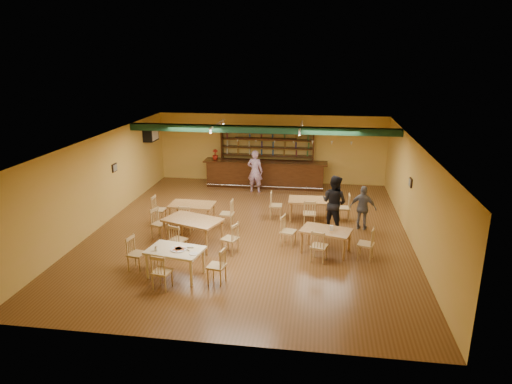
% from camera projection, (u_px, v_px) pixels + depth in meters
% --- Properties ---
extents(floor, '(12.00, 12.00, 0.00)m').
position_uv_depth(floor, '(250.00, 231.00, 14.76)').
color(floor, brown).
rests_on(floor, ground).
extents(ceiling_beam, '(10.00, 0.30, 0.25)m').
position_uv_depth(ceiling_beam, '(262.00, 129.00, 16.57)').
color(ceiling_beam, black).
rests_on(ceiling_beam, ceiling).
extents(track_rail_left, '(0.05, 2.50, 0.05)m').
position_uv_depth(track_rail_left, '(217.00, 124.00, 17.35)').
color(track_rail_left, white).
rests_on(track_rail_left, ceiling).
extents(track_rail_right, '(0.05, 2.50, 0.05)m').
position_uv_depth(track_rail_right, '(301.00, 126.00, 16.92)').
color(track_rail_right, white).
rests_on(track_rail_right, ceiling).
extents(ac_unit, '(0.34, 0.70, 0.48)m').
position_uv_depth(ac_unit, '(151.00, 134.00, 18.69)').
color(ac_unit, white).
rests_on(ac_unit, wall_left).
extents(picture_left, '(0.04, 0.34, 0.28)m').
position_uv_depth(picture_left, '(114.00, 168.00, 15.88)').
color(picture_left, black).
rests_on(picture_left, wall_left).
extents(picture_right, '(0.04, 0.34, 0.28)m').
position_uv_depth(picture_right, '(411.00, 183.00, 14.07)').
color(picture_right, black).
rests_on(picture_right, wall_right).
extents(bar_counter, '(5.26, 0.85, 1.13)m').
position_uv_depth(bar_counter, '(265.00, 174.00, 19.49)').
color(bar_counter, black).
rests_on(bar_counter, ground).
extents(back_bar_hutch, '(4.07, 0.40, 2.28)m').
position_uv_depth(back_bar_hutch, '(267.00, 158.00, 19.91)').
color(back_bar_hutch, black).
rests_on(back_bar_hutch, ground).
extents(poinsettia, '(0.32, 0.32, 0.45)m').
position_uv_depth(poinsettia, '(215.00, 154.00, 19.55)').
color(poinsettia, '#A81F0F').
rests_on(poinsettia, bar_counter).
extents(dining_table_a, '(1.49, 0.92, 0.73)m').
position_uv_depth(dining_table_a, '(193.00, 214.00, 15.22)').
color(dining_table_a, '#996736').
rests_on(dining_table_a, ground).
extents(dining_table_b, '(1.47, 0.91, 0.72)m').
position_uv_depth(dining_table_b, '(309.00, 209.00, 15.72)').
color(dining_table_b, '#996736').
rests_on(dining_table_b, ground).
extents(dining_table_c, '(1.90, 1.50, 0.83)m').
position_uv_depth(dining_table_c, '(193.00, 232.00, 13.56)').
color(dining_table_c, '#996736').
rests_on(dining_table_c, ground).
extents(dining_table_d, '(1.57, 1.19, 0.70)m').
position_uv_depth(dining_table_d, '(326.00, 241.00, 13.10)').
color(dining_table_d, '#996736').
rests_on(dining_table_d, ground).
extents(near_table, '(1.53, 1.13, 0.75)m').
position_uv_depth(near_table, '(176.00, 263.00, 11.70)').
color(near_table, beige).
rests_on(near_table, ground).
extents(pizza_tray, '(0.41, 0.41, 0.01)m').
position_uv_depth(pizza_tray, '(179.00, 249.00, 11.57)').
color(pizza_tray, silver).
rests_on(pizza_tray, near_table).
extents(parmesan_shaker, '(0.09, 0.09, 0.11)m').
position_uv_depth(parmesan_shaker, '(156.00, 249.00, 11.49)').
color(parmesan_shaker, '#EAE5C6').
rests_on(parmesan_shaker, near_table).
extents(napkin_stack, '(0.22, 0.17, 0.03)m').
position_uv_depth(napkin_stack, '(190.00, 246.00, 11.72)').
color(napkin_stack, white).
rests_on(napkin_stack, near_table).
extents(pizza_server, '(0.31, 0.26, 0.00)m').
position_uv_depth(pizza_server, '(185.00, 248.00, 11.59)').
color(pizza_server, silver).
rests_on(pizza_server, pizza_tray).
extents(side_plate, '(0.26, 0.26, 0.01)m').
position_uv_depth(side_plate, '(194.00, 254.00, 11.32)').
color(side_plate, white).
rests_on(side_plate, near_table).
extents(patron_bar, '(0.70, 0.51, 1.76)m').
position_uv_depth(patron_bar, '(255.00, 171.00, 18.66)').
color(patron_bar, '#8D499F').
rests_on(patron_bar, ground).
extents(patron_right_a, '(1.11, 1.06, 1.81)m').
position_uv_depth(patron_right_a, '(334.00, 203.00, 14.69)').
color(patron_right_a, black).
rests_on(patron_right_a, ground).
extents(patron_right_b, '(0.93, 0.59, 1.47)m').
position_uv_depth(patron_right_b, '(363.00, 208.00, 14.72)').
color(patron_right_b, slate).
rests_on(patron_right_b, ground).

